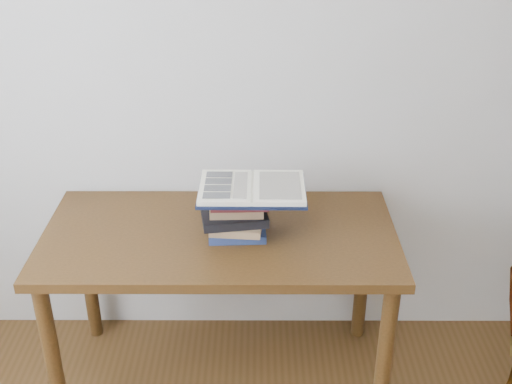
{
  "coord_description": "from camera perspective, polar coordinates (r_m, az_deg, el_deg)",
  "views": [
    {
      "loc": [
        0.07,
        -0.72,
        2.01
      ],
      "look_at": [
        0.07,
        1.31,
        0.94
      ],
      "focal_mm": 45.0,
      "sensor_mm": 36.0,
      "label": 1
    }
  ],
  "objects": [
    {
      "name": "book_stack",
      "position": [
        2.4,
        -1.75,
        -1.84
      ],
      "size": [
        0.27,
        0.2,
        0.19
      ],
      "color": "navy",
      "rests_on": "desk"
    },
    {
      "name": "room_shell",
      "position": [
        0.83,
        -10.45,
        0.21
      ],
      "size": [
        3.54,
        3.54,
        2.62
      ],
      "color": "beige",
      "rests_on": "ground"
    },
    {
      "name": "desk",
      "position": [
        2.51,
        -3.19,
        -5.52
      ],
      "size": [
        1.36,
        0.68,
        0.73
      ],
      "color": "#4B2E12",
      "rests_on": "ground"
    },
    {
      "name": "open_book",
      "position": [
        2.34,
        -0.34,
        0.31
      ],
      "size": [
        0.39,
        0.27,
        0.03
      ],
      "rotation": [
        0.0,
        0.0,
        -0.01
      ],
      "color": "black",
      "rests_on": "book_stack"
    }
  ]
}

